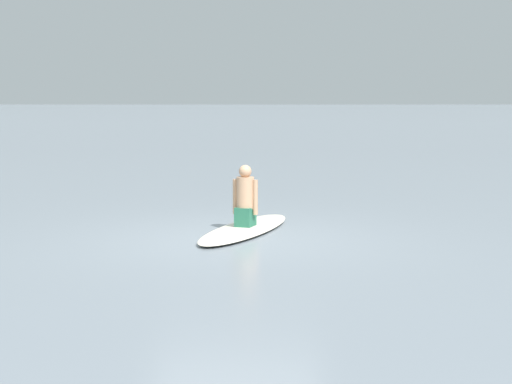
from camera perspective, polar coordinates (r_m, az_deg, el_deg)
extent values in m
plane|color=gray|center=(11.28, -1.44, -3.44)|extent=(400.00, 400.00, 0.00)
ellipsoid|color=silver|center=(11.88, -0.79, -2.70)|extent=(3.12, 1.80, 0.09)
cube|color=#26664C|center=(11.85, -0.79, -1.81)|extent=(0.38, 0.34, 0.29)
cylinder|color=tan|center=(11.80, -0.79, -0.05)|extent=(0.35, 0.35, 0.48)
sphere|color=tan|center=(11.77, -0.79, 1.53)|extent=(0.19, 0.19, 0.19)
cylinder|color=tan|center=(11.75, -0.05, -0.39)|extent=(0.10, 0.10, 0.53)
cylinder|color=tan|center=(11.87, -1.53, -0.32)|extent=(0.10, 0.10, 0.53)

